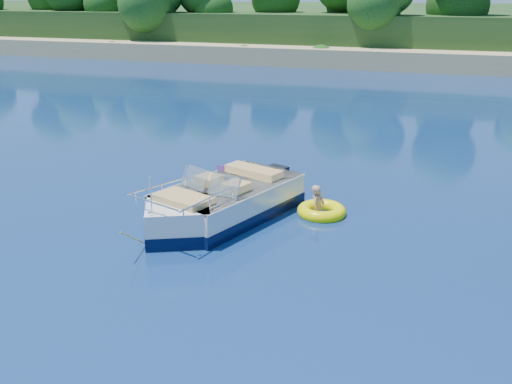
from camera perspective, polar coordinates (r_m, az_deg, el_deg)
ground at (r=13.29m, az=4.78°, el=-7.11°), size 160.00×160.00×0.00m
shoreline at (r=75.55m, az=17.29°, el=14.89°), size 170.00×59.00×6.00m
motorboat at (r=15.54m, az=-3.70°, el=-1.40°), size 3.51×6.05×2.10m
tow_tube at (r=16.10m, az=6.56°, el=-1.92°), size 1.49×1.49×0.36m
boy at (r=16.15m, az=6.22°, el=-2.20°), size 0.46×0.80×1.48m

